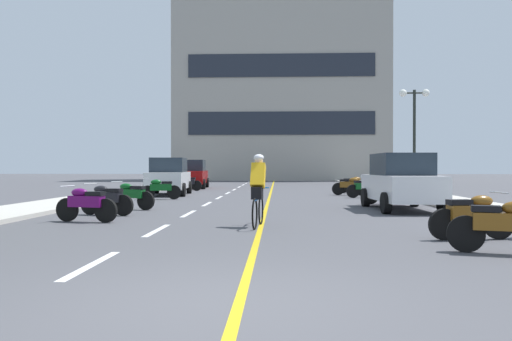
{
  "coord_description": "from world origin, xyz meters",
  "views": [
    {
      "loc": [
        0.65,
        -5.27,
        1.4
      ],
      "look_at": [
        -0.45,
        20.53,
        1.2
      ],
      "focal_mm": 36.53,
      "sensor_mm": 36.0,
      "label": 1
    }
  ],
  "objects_px": {
    "motorcycle_0": "(504,225)",
    "motorcycle_7": "(365,187)",
    "motorcycle_2": "(86,203)",
    "motorcycle_4": "(131,195)",
    "motorcycle_10": "(187,183)",
    "motorcycle_5": "(385,191)",
    "street_lamp_mid": "(414,117)",
    "parked_car_far": "(192,174)",
    "motorcycle_8": "(350,186)",
    "motorcycle_1": "(472,215)",
    "motorcycle_6": "(161,188)",
    "parked_car_mid": "(169,176)",
    "motorcycle_3": "(106,199)",
    "motorcycle_9": "(353,184)",
    "parked_car_near": "(401,181)",
    "cyclist_rider": "(258,189)"
  },
  "relations": [
    {
      "from": "street_lamp_mid",
      "to": "motorcycle_5",
      "type": "distance_m",
      "value": 7.45
    },
    {
      "from": "parked_car_far",
      "to": "motorcycle_8",
      "type": "distance_m",
      "value": 11.92
    },
    {
      "from": "motorcycle_1",
      "to": "motorcycle_6",
      "type": "bearing_deg",
      "value": 126.55
    },
    {
      "from": "motorcycle_2",
      "to": "motorcycle_4",
      "type": "height_order",
      "value": "same"
    },
    {
      "from": "motorcycle_8",
      "to": "motorcycle_6",
      "type": "bearing_deg",
      "value": -156.74
    },
    {
      "from": "motorcycle_5",
      "to": "motorcycle_8",
      "type": "height_order",
      "value": "same"
    },
    {
      "from": "parked_car_near",
      "to": "motorcycle_6",
      "type": "distance_m",
      "value": 10.18
    },
    {
      "from": "motorcycle_0",
      "to": "motorcycle_8",
      "type": "distance_m",
      "value": 16.96
    },
    {
      "from": "motorcycle_0",
      "to": "motorcycle_7",
      "type": "relative_size",
      "value": 0.99
    },
    {
      "from": "motorcycle_5",
      "to": "motorcycle_9",
      "type": "bearing_deg",
      "value": 90.31
    },
    {
      "from": "parked_car_far",
      "to": "motorcycle_2",
      "type": "xyz_separation_m",
      "value": [
        0.69,
        -20.32,
        -0.44
      ]
    },
    {
      "from": "motorcycle_8",
      "to": "motorcycle_2",
      "type": "bearing_deg",
      "value": -123.57
    },
    {
      "from": "motorcycle_1",
      "to": "motorcycle_4",
      "type": "height_order",
      "value": "same"
    },
    {
      "from": "motorcycle_0",
      "to": "motorcycle_4",
      "type": "distance_m",
      "value": 11.73
    },
    {
      "from": "motorcycle_2",
      "to": "motorcycle_10",
      "type": "height_order",
      "value": "same"
    },
    {
      "from": "motorcycle_9",
      "to": "street_lamp_mid",
      "type": "bearing_deg",
      "value": -34.93
    },
    {
      "from": "parked_car_near",
      "to": "motorcycle_7",
      "type": "height_order",
      "value": "parked_car_near"
    },
    {
      "from": "motorcycle_3",
      "to": "motorcycle_2",
      "type": "bearing_deg",
      "value": -87.22
    },
    {
      "from": "parked_car_far",
      "to": "cyclist_rider",
      "type": "distance_m",
      "value": 21.73
    },
    {
      "from": "motorcycle_6",
      "to": "parked_car_far",
      "type": "bearing_deg",
      "value": 92.8
    },
    {
      "from": "motorcycle_10",
      "to": "motorcycle_5",
      "type": "bearing_deg",
      "value": -47.8
    },
    {
      "from": "parked_car_near",
      "to": "motorcycle_4",
      "type": "height_order",
      "value": "parked_car_near"
    },
    {
      "from": "parked_car_near",
      "to": "parked_car_far",
      "type": "distance_m",
      "value": 18.84
    },
    {
      "from": "motorcycle_5",
      "to": "street_lamp_mid",
      "type": "bearing_deg",
      "value": 66.55
    },
    {
      "from": "motorcycle_4",
      "to": "motorcycle_9",
      "type": "height_order",
      "value": "same"
    },
    {
      "from": "parked_car_mid",
      "to": "parked_car_far",
      "type": "height_order",
      "value": "same"
    },
    {
      "from": "motorcycle_3",
      "to": "cyclist_rider",
      "type": "bearing_deg",
      "value": -30.6
    },
    {
      "from": "street_lamp_mid",
      "to": "parked_car_mid",
      "type": "bearing_deg",
      "value": -178.31
    },
    {
      "from": "street_lamp_mid",
      "to": "motorcycle_7",
      "type": "distance_m",
      "value": 4.86
    },
    {
      "from": "parked_car_mid",
      "to": "motorcycle_4",
      "type": "bearing_deg",
      "value": -86.16
    },
    {
      "from": "motorcycle_6",
      "to": "motorcycle_5",
      "type": "bearing_deg",
      "value": -14.16
    },
    {
      "from": "motorcycle_3",
      "to": "motorcycle_6",
      "type": "relative_size",
      "value": 0.99
    },
    {
      "from": "street_lamp_mid",
      "to": "motorcycle_1",
      "type": "distance_m",
      "value": 16.18
    },
    {
      "from": "motorcycle_7",
      "to": "motorcycle_8",
      "type": "bearing_deg",
      "value": 101.27
    },
    {
      "from": "motorcycle_4",
      "to": "motorcycle_9",
      "type": "relative_size",
      "value": 0.98
    },
    {
      "from": "motorcycle_2",
      "to": "motorcycle_6",
      "type": "bearing_deg",
      "value": 90.87
    },
    {
      "from": "motorcycle_2",
      "to": "motorcycle_4",
      "type": "bearing_deg",
      "value": 89.1
    },
    {
      "from": "motorcycle_2",
      "to": "motorcycle_8",
      "type": "relative_size",
      "value": 1.01
    },
    {
      "from": "motorcycle_1",
      "to": "motorcycle_8",
      "type": "bearing_deg",
      "value": 90.84
    },
    {
      "from": "street_lamp_mid",
      "to": "motorcycle_10",
      "type": "distance_m",
      "value": 12.98
    },
    {
      "from": "street_lamp_mid",
      "to": "motorcycle_7",
      "type": "xyz_separation_m",
      "value": [
        -2.75,
        -2.2,
        -3.34
      ]
    },
    {
      "from": "motorcycle_5",
      "to": "motorcycle_7",
      "type": "relative_size",
      "value": 1.01
    },
    {
      "from": "street_lamp_mid",
      "to": "motorcycle_6",
      "type": "height_order",
      "value": "street_lamp_mid"
    },
    {
      "from": "motorcycle_8",
      "to": "cyclist_rider",
      "type": "relative_size",
      "value": 0.95
    },
    {
      "from": "parked_car_mid",
      "to": "motorcycle_8",
      "type": "xyz_separation_m",
      "value": [
        8.84,
        0.14,
        -0.44
      ]
    },
    {
      "from": "motorcycle_2",
      "to": "motorcycle_3",
      "type": "bearing_deg",
      "value": 92.78
    },
    {
      "from": "motorcycle_5",
      "to": "motorcycle_6",
      "type": "height_order",
      "value": "same"
    },
    {
      "from": "motorcycle_9",
      "to": "motorcycle_5",
      "type": "bearing_deg",
      "value": -89.69
    },
    {
      "from": "motorcycle_8",
      "to": "cyclist_rider",
      "type": "height_order",
      "value": "cyclist_rider"
    },
    {
      "from": "parked_car_mid",
      "to": "motorcycle_4",
      "type": "relative_size",
      "value": 2.61
    }
  ]
}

